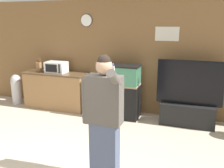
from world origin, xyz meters
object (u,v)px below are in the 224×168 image
Objects in this scene: knife_block at (39,66)px; aquarium_on_stand at (119,91)px; microwave at (56,67)px; tv_on_stand at (188,107)px; counter_island at (56,90)px; person_standing at (104,119)px; trash_bin at (16,89)px.

aquarium_on_stand is at bearing -1.27° from knife_block.
microwave is 3.18m from tv_on_stand.
counter_island is 3.24m from person_standing.
tv_on_stand is (3.14, -0.04, -0.05)m from counter_island.
knife_block is 0.44× the size of trash_bin.
knife_block is 3.54m from person_standing.
knife_block is at bearing 178.73° from aquarium_on_stand.
knife_block is at bearing 3.96° from trash_bin.
tv_on_stand is (3.12, -0.07, -0.63)m from microwave.
counter_island is at bearing 132.73° from person_standing.
microwave is 1.35m from trash_bin.
knife_block is at bearing -179.81° from counter_island.
counter_island is at bearing 0.19° from knife_block.
person_standing is at bearing -41.82° from knife_block.
microwave is 0.29× the size of person_standing.
person_standing is (0.52, -2.31, 0.30)m from aquarium_on_stand.
counter_island is at bearing 2.48° from trash_bin.
microwave is 0.37× the size of tv_on_stand.
trash_bin is at bearing -179.91° from tv_on_stand.
person_standing is (2.15, -2.38, -0.13)m from microwave.
knife_block is at bearing 138.18° from person_standing.
trash_bin is (-1.19, -0.08, -0.63)m from microwave.
microwave reaches higher than trash_bin.
person_standing is at bearing -47.27° from counter_island.
knife_block is (-0.46, -0.00, 0.58)m from counter_island.
microwave is at bearing 177.41° from aquarium_on_stand.
microwave is 0.48m from knife_block.
knife_block reaches higher than aquarium_on_stand.
tv_on_stand is at bearing -1.27° from microwave.
knife_block is at bearing 179.33° from tv_on_stand.
trash_bin is at bearing -177.52° from counter_island.
microwave is 3.22m from person_standing.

